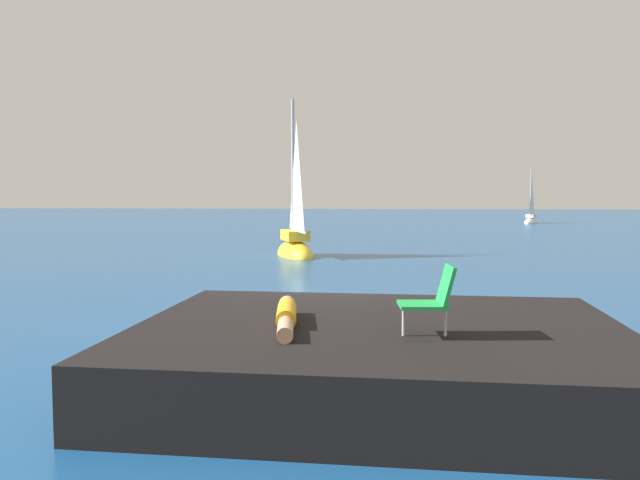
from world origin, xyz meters
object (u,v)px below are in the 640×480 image
Objects in this scene: sailboat_near at (295,247)px; person_sunbather at (286,316)px; sailboat_far at (531,220)px; beach_chair at (433,297)px.

person_sunbather is at bearing 166.46° from sailboat_near.
sailboat_far is 2.66× the size of person_sunbather.
beach_chair is at bearing 69.24° from person_sunbather.
sailboat_far reaches higher than beach_chair.
sailboat_near is 8.09× the size of beach_chair.
sailboat_far is 5.86× the size of beach_chair.
sailboat_near is 30.61m from sailboat_far.
sailboat_near is at bearing -3.31° from sailboat_far.
person_sunbather is at bearing -18.03° from beach_chair.
person_sunbather is 1.79m from beach_chair.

